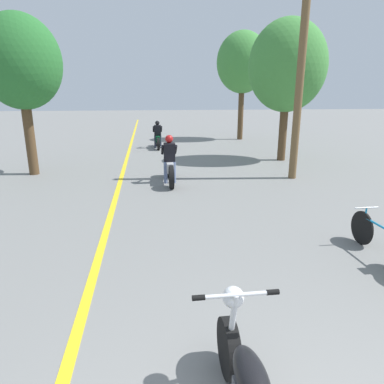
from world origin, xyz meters
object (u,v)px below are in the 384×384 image
at_px(motorcycle_rider_lead, 170,165).
at_px(roadside_tree_right_near, 288,66).
at_px(roadside_tree_right_far, 243,63).
at_px(roadside_tree_left, 20,63).
at_px(bicycle_parked, 382,239).
at_px(utility_pole, 302,57).
at_px(motorcycle_rider_far, 158,138).

bearing_deg(motorcycle_rider_lead, roadside_tree_right_near, 33.33).
xyz_separation_m(roadside_tree_right_far, roadside_tree_left, (-9.47, -8.30, -0.79)).
relative_size(roadside_tree_right_near, bicycle_parked, 3.20).
bearing_deg(utility_pole, bicycle_parked, -98.74).
height_order(motorcycle_rider_lead, bicycle_parked, motorcycle_rider_lead).
bearing_deg(roadside_tree_left, utility_pole, -11.28).
distance_m(roadside_tree_left, motorcycle_rider_far, 7.63).
distance_m(roadside_tree_right_near, bicycle_parked, 9.46).
distance_m(roadside_tree_right_near, motorcycle_rider_lead, 6.58).
distance_m(utility_pole, roadside_tree_left, 8.68).
relative_size(utility_pole, bicycle_parked, 4.24).
bearing_deg(roadside_tree_left, roadside_tree_right_near, 8.55).
height_order(roadside_tree_right_near, motorcycle_rider_far, roadside_tree_right_near).
bearing_deg(motorcycle_rider_far, roadside_tree_right_near, -39.06).
bearing_deg(motorcycle_rider_far, bicycle_parked, -75.68).
bearing_deg(motorcycle_rider_lead, motorcycle_rider_far, 90.87).
height_order(roadside_tree_right_near, motorcycle_rider_lead, roadside_tree_right_near).
bearing_deg(bicycle_parked, motorcycle_rider_lead, 119.66).
xyz_separation_m(utility_pole, roadside_tree_right_near, (0.85, 3.11, -0.03)).
height_order(roadside_tree_right_near, roadside_tree_left, roadside_tree_right_near).
bearing_deg(roadside_tree_right_far, motorcycle_rider_lead, -116.18).
bearing_deg(roadside_tree_left, bicycle_parked, -43.58).
relative_size(roadside_tree_left, motorcycle_rider_far, 2.53).
height_order(roadside_tree_right_far, roadside_tree_left, roadside_tree_right_far).
bearing_deg(motorcycle_rider_far, roadside_tree_right_far, 29.58).
distance_m(utility_pole, roadside_tree_right_near, 3.22).
relative_size(roadside_tree_right_far, roadside_tree_left, 1.21).
bearing_deg(roadside_tree_left, motorcycle_rider_far, 50.90).
distance_m(utility_pole, motorcycle_rider_lead, 5.09).
distance_m(motorcycle_rider_lead, bicycle_parked, 6.34).
relative_size(utility_pole, motorcycle_rider_lead, 3.46).
distance_m(utility_pole, roadside_tree_right_far, 10.07).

